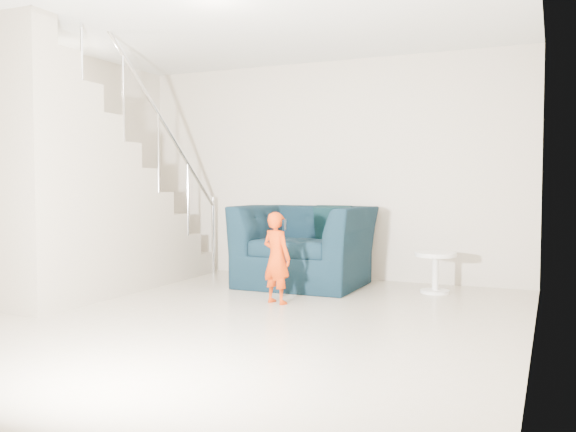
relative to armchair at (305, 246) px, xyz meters
The scene contains 11 objects.
floor 2.11m from the armchair, 89.69° to the right, with size 5.50×5.50×0.00m, color tan.
ceiling 3.04m from the armchair, 89.69° to the right, with size 5.50×5.50×0.00m, color silver.
back_wall 1.13m from the armchair, 89.09° to the left, with size 5.00×5.00×0.00m, color beige.
right_wall 3.36m from the armchair, 39.32° to the right, with size 5.50×5.50×0.00m, color beige.
armchair is the anchor object (origin of this frame).
toddler 1.12m from the armchair, 82.30° to the right, with size 0.33×0.22×0.90m, color #A82105.
side_table 1.49m from the armchair, ahead, with size 0.44×0.44×0.44m.
staircase 2.54m from the armchair, 142.87° to the right, with size 1.02×3.03×3.62m.
cushion 0.45m from the armchair, 46.79° to the left, with size 0.44×0.13×0.42m, color black.
throw 0.62m from the armchair, behind, with size 0.05×0.51×0.57m, color black.
phone 1.23m from the armchair, 77.15° to the right, with size 0.02×0.05×0.10m, color black.
Camera 1 is at (2.62, -4.46, 1.17)m, focal length 38.00 mm.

